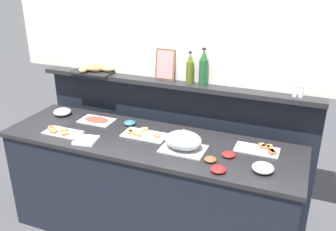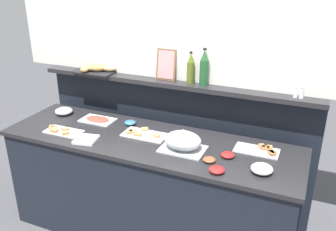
{
  "view_description": "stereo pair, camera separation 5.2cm",
  "coord_description": "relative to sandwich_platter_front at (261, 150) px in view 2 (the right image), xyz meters",
  "views": [
    {
      "loc": [
        1.15,
        -2.39,
        2.25
      ],
      "look_at": [
        0.13,
        0.1,
        1.13
      ],
      "focal_mm": 39.1,
      "sensor_mm": 36.0,
      "label": 1
    },
    {
      "loc": [
        1.19,
        -2.37,
        2.25
      ],
      "look_at": [
        0.13,
        0.1,
        1.13
      ],
      "focal_mm": 39.1,
      "sensor_mm": 36.0,
      "label": 2
    }
  ],
  "objects": [
    {
      "name": "glass_bowl_large",
      "position": [
        -1.83,
        0.01,
        0.02
      ],
      "size": [
        0.16,
        0.16,
        0.07
      ],
      "color": "silver",
      "rests_on": "buffet_counter"
    },
    {
      "name": "napkin_stack",
      "position": [
        -1.32,
        -0.37,
        -0.0
      ],
      "size": [
        0.2,
        0.2,
        0.02
      ],
      "primitive_type": "cube",
      "rotation": [
        0.0,
        0.0,
        0.18
      ],
      "color": "white",
      "rests_on": "buffet_counter"
    },
    {
      "name": "condiment_bowl_dark",
      "position": [
        -0.31,
        -0.3,
        0.0
      ],
      "size": [
        0.09,
        0.09,
        0.03
      ],
      "primitive_type": "ellipsoid",
      "color": "brown",
      "rests_on": "buffet_counter"
    },
    {
      "name": "olive_oil_bottle",
      "position": [
        -0.7,
        0.34,
        0.47
      ],
      "size": [
        0.06,
        0.06,
        0.28
      ],
      "color": "#56661E",
      "rests_on": "back_ledge_unit"
    },
    {
      "name": "cold_cuts_platter",
      "position": [
        -1.46,
        0.01,
        -0.0
      ],
      "size": [
        0.31,
        0.19,
        0.02
      ],
      "color": "white",
      "rests_on": "buffet_counter"
    },
    {
      "name": "bread_basket",
      "position": [
        -1.65,
        0.32,
        0.38
      ],
      "size": [
        0.41,
        0.32,
        0.08
      ],
      "color": "black",
      "rests_on": "back_ledge_unit"
    },
    {
      "name": "ground_plane",
      "position": [
        -0.87,
        0.45,
        -0.95
      ],
      "size": [
        12.0,
        12.0,
        0.0
      ],
      "primitive_type": "plane",
      "color": "#4C4C51"
    },
    {
      "name": "condiment_bowl_cream",
      "position": [
        -0.22,
        -0.42,
        0.01
      ],
      "size": [
        0.11,
        0.11,
        0.04
      ],
      "primitive_type": "ellipsoid",
      "color": "red",
      "rests_on": "buffet_counter"
    },
    {
      "name": "framed_picture",
      "position": [
        -0.93,
        0.35,
        0.48
      ],
      "size": [
        0.18,
        0.06,
        0.27
      ],
      "color": "brown",
      "rests_on": "back_ledge_unit"
    },
    {
      "name": "back_ledge_unit",
      "position": [
        -0.87,
        0.39,
        -0.27
      ],
      "size": [
        2.59,
        0.22,
        1.29
      ],
      "color": "black",
      "rests_on": "ground_plane"
    },
    {
      "name": "sandwich_platter_rear",
      "position": [
        -0.94,
        -0.1,
        -0.0
      ],
      "size": [
        0.37,
        0.19,
        0.04
      ],
      "color": "white",
      "rests_on": "buffet_counter"
    },
    {
      "name": "glass_bowl_medium",
      "position": [
        0.06,
        -0.3,
        0.02
      ],
      "size": [
        0.15,
        0.15,
        0.06
      ],
      "color": "silver",
      "rests_on": "buffet_counter"
    },
    {
      "name": "sandwich_platter_front",
      "position": [
        0.0,
        0.0,
        0.0
      ],
      "size": [
        0.33,
        0.17,
        0.04
      ],
      "color": "silver",
      "rests_on": "buffet_counter"
    },
    {
      "name": "buffet_counter",
      "position": [
        -0.87,
        -0.15,
        -0.48
      ],
      "size": [
        2.45,
        0.73,
        0.94
      ],
      "color": "black",
      "rests_on": "ground_plane"
    },
    {
      "name": "serving_cloche",
      "position": [
        -0.55,
        -0.21,
        0.06
      ],
      "size": [
        0.34,
        0.24,
        0.17
      ],
      "color": "#B7BABF",
      "rests_on": "buffet_counter"
    },
    {
      "name": "condiment_bowl_teal",
      "position": [
        -0.21,
        -0.18,
        0.01
      ],
      "size": [
        0.1,
        0.1,
        0.04
      ],
      "primitive_type": "ellipsoid",
      "color": "red",
      "rests_on": "buffet_counter"
    },
    {
      "name": "upper_wall_panel",
      "position": [
        -0.87,
        0.41,
        1.0
      ],
      "size": [
        3.19,
        0.08,
        1.31
      ],
      "primitive_type": "cube",
      "color": "white",
      "rests_on": "back_ledge_unit"
    },
    {
      "name": "sandwich_platter_side",
      "position": [
        -1.6,
        -0.32,
        0.0
      ],
      "size": [
        0.32,
        0.16,
        0.04
      ],
      "color": "white",
      "rests_on": "buffet_counter"
    },
    {
      "name": "condiment_bowl_red",
      "position": [
        -1.15,
        0.05,
        0.01
      ],
      "size": [
        0.1,
        0.1,
        0.04
      ],
      "primitive_type": "ellipsoid",
      "color": "teal",
      "rests_on": "buffet_counter"
    },
    {
      "name": "salt_shaker",
      "position": [
        0.17,
        0.31,
        0.39
      ],
      "size": [
        0.03,
        0.03,
        0.09
      ],
      "color": "white",
      "rests_on": "back_ledge_unit"
    },
    {
      "name": "wine_bottle_green",
      "position": [
        -0.58,
        0.34,
        0.49
      ],
      "size": [
        0.08,
        0.08,
        0.32
      ],
      "color": "#23562D",
      "rests_on": "back_ledge_unit"
    },
    {
      "name": "pepper_shaker",
      "position": [
        0.22,
        0.31,
        0.39
      ],
      "size": [
        0.03,
        0.03,
        0.09
      ],
      "color": "white",
      "rests_on": "back_ledge_unit"
    }
  ]
}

